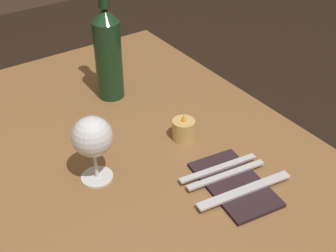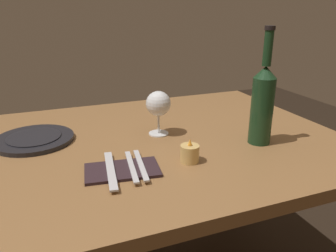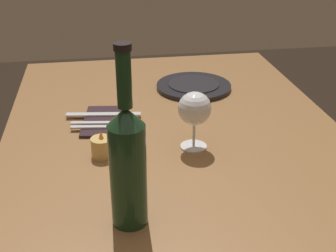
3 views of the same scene
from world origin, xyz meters
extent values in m
cube|color=olive|center=(0.00, 0.00, 0.72)|extent=(1.30, 0.90, 0.04)
cylinder|color=brown|center=(-0.58, 0.38, 0.35)|extent=(0.06, 0.06, 0.70)
cylinder|color=white|center=(-0.08, -0.03, 0.74)|extent=(0.07, 0.07, 0.00)
cylinder|color=white|center=(-0.08, -0.03, 0.78)|extent=(0.01, 0.01, 0.07)
sphere|color=white|center=(-0.08, -0.03, 0.85)|extent=(0.08, 0.08, 0.08)
cylinder|color=maroon|center=(-0.08, -0.03, 0.84)|extent=(0.06, 0.06, 0.02)
cylinder|color=#19381E|center=(-0.34, 0.15, 0.84)|extent=(0.07, 0.07, 0.20)
cone|color=#19381E|center=(-0.34, 0.15, 0.96)|extent=(0.07, 0.07, 0.03)
cylinder|color=#DBB266|center=(-0.09, 0.19, 0.76)|extent=(0.05, 0.05, 0.05)
cylinder|color=white|center=(-0.09, 0.19, 0.76)|extent=(0.04, 0.04, 0.03)
cone|color=#F99E2D|center=(-0.09, 0.19, 0.80)|extent=(0.01, 0.01, 0.02)
cube|color=#2D1E23|center=(0.10, 0.18, 0.74)|extent=(0.20, 0.13, 0.01)
cube|color=silver|center=(0.08, 0.18, 0.75)|extent=(0.04, 0.18, 0.00)
cube|color=silver|center=(0.05, 0.18, 0.75)|extent=(0.04, 0.18, 0.00)
cube|color=silver|center=(0.13, 0.18, 0.75)|extent=(0.05, 0.21, 0.00)
camera|label=1|loc=(0.58, -0.31, 1.37)|focal=48.48mm
camera|label=2|loc=(0.27, 0.94, 1.14)|focal=35.30mm
camera|label=3|loc=(-1.06, 0.19, 1.30)|focal=49.20mm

